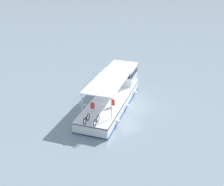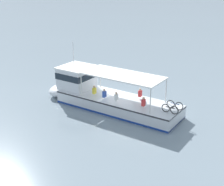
# 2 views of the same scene
# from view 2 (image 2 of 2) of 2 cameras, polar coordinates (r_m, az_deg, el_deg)

# --- Properties ---
(ground_plane) EXTENTS (400.00, 400.00, 0.00)m
(ground_plane) POSITION_cam_2_polar(r_m,az_deg,el_deg) (29.35, 1.21, -1.39)
(ground_plane) COLOR gray
(ferry_main) EXTENTS (5.66, 13.07, 5.32)m
(ferry_main) POSITION_cam_2_polar(r_m,az_deg,el_deg) (27.95, -1.73, -0.32)
(ferry_main) COLOR silver
(ferry_main) RESTS_ON ground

